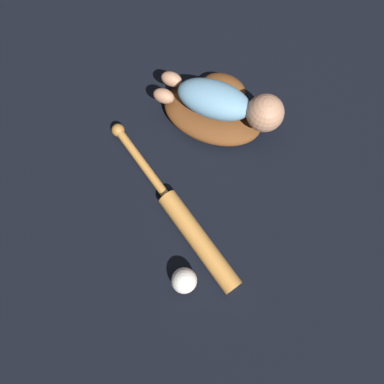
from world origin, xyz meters
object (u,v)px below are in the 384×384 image
(baseball_bat, at_px, (188,223))
(baby_figure, at_px, (229,103))
(baseball_glove, at_px, (216,108))
(baseball, at_px, (186,281))

(baseball_bat, bearing_deg, baby_figure, 80.37)
(baby_figure, distance_m, baseball_bat, 0.38)
(baseball_glove, height_order, baseball, same)
(baby_figure, xyz_separation_m, baseball, (-0.04, -0.52, -0.08))
(baseball, bearing_deg, baseball_glove, 89.94)
(baseball_glove, bearing_deg, baby_figure, -32.15)
(baseball_glove, distance_m, baby_figure, 0.10)
(baseball_glove, xyz_separation_m, baseball, (-0.00, -0.54, -0.00))
(baseball, bearing_deg, baseball_bat, 97.96)
(baseball_glove, distance_m, baseball, 0.54)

